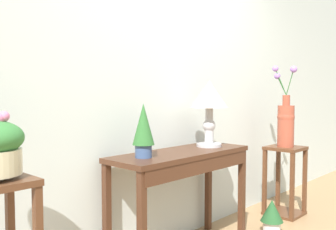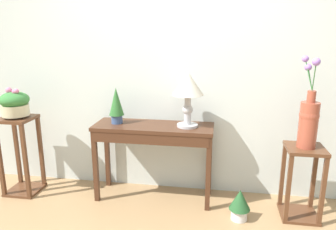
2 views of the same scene
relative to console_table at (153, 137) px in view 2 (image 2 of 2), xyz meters
The scene contains 9 objects.
back_wall_with_art 0.82m from the console_table, 65.34° to the left, with size 9.00×0.10×2.80m.
console_table is the anchor object (origin of this frame).
table_lamp 0.59m from the console_table, ahead, with size 0.30×0.30×0.52m.
potted_plant_on_console 0.48m from the console_table, behind, with size 0.14×0.14×0.36m.
pedestal_stand_left 1.41m from the console_table, behind, with size 0.33×0.33×0.82m.
planter_bowl_wide_left 1.42m from the console_table, behind, with size 0.28×0.28×0.30m.
pedestal_stand_right 1.42m from the console_table, ahead, with size 0.33×0.33×0.67m.
flower_vase_tall_right 1.41m from the console_table, ahead, with size 0.17×0.23×0.78m.
potted_plant_floor 1.01m from the console_table, 17.24° to the right, with size 0.19×0.19×0.29m.
Camera 2 is at (0.48, -1.65, 1.64)m, focal length 34.10 mm.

